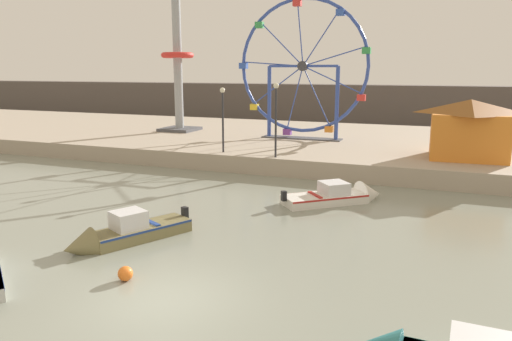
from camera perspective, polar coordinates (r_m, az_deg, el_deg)
name	(u,v)px	position (r m, az deg, el deg)	size (l,w,h in m)	color
ground_plane	(164,300)	(13.58, -10.86, -14.74)	(240.00, 240.00, 0.00)	gray
quay_promenade	(349,145)	(36.74, 10.90, 2.99)	(110.00, 20.30, 1.04)	tan
distant_town_skyline	(383,105)	(55.18, 14.74, 7.45)	(140.00, 3.00, 4.40)	#564C47
motorboat_olive_wood	(122,234)	(17.84, -15.58, -7.21)	(3.11, 4.69, 1.46)	olive
motorboat_white_red_stripe	(342,196)	(22.78, 10.14, -2.94)	(4.60, 4.26, 1.45)	silver
ferris_wheel_blue_frame	(303,69)	(35.50, 5.56, 11.83)	(9.67, 1.20, 10.00)	#334CA8
drop_tower_steel_tower	(178,66)	(40.64, -9.22, 12.10)	(2.80, 2.80, 12.20)	#999EA3
carnival_booth_orange_canopy	(469,128)	(29.98, 23.85, 4.61)	(4.61, 3.97, 3.36)	orange
promenade_lamp_near	(276,110)	(27.69, 2.37, 7.19)	(0.32, 0.32, 4.26)	#2D2D33
promenade_lamp_far	(223,110)	(29.57, -3.95, 7.11)	(0.32, 0.32, 3.94)	#2D2D33
mooring_buoy_orange	(125,274)	(14.81, -15.17, -11.67)	(0.44, 0.44, 0.44)	orange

